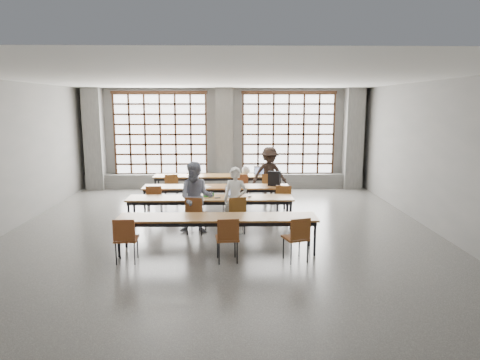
# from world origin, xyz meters

# --- Properties ---
(floor) EXTENTS (11.00, 11.00, 0.00)m
(floor) POSITION_xyz_m (0.00, 0.00, 0.00)
(floor) COLOR #4E4E4B
(floor) RESTS_ON ground
(ceiling) EXTENTS (11.00, 11.00, 0.00)m
(ceiling) POSITION_xyz_m (0.00, 0.00, 3.50)
(ceiling) COLOR silver
(ceiling) RESTS_ON floor
(wall_back) EXTENTS (10.00, 0.00, 10.00)m
(wall_back) POSITION_xyz_m (0.00, 5.50, 1.75)
(wall_back) COLOR #62625F
(wall_back) RESTS_ON floor
(wall_front) EXTENTS (10.00, 0.00, 10.00)m
(wall_front) POSITION_xyz_m (0.00, -5.50, 1.75)
(wall_front) COLOR #62625F
(wall_front) RESTS_ON floor
(wall_right) EXTENTS (0.00, 11.00, 11.00)m
(wall_right) POSITION_xyz_m (5.00, 0.00, 1.75)
(wall_right) COLOR #62625F
(wall_right) RESTS_ON floor
(column_left) EXTENTS (0.60, 0.55, 3.50)m
(column_left) POSITION_xyz_m (-4.50, 5.22, 1.75)
(column_left) COLOR #535351
(column_left) RESTS_ON floor
(column_mid) EXTENTS (0.60, 0.55, 3.50)m
(column_mid) POSITION_xyz_m (0.00, 5.22, 1.75)
(column_mid) COLOR #535351
(column_mid) RESTS_ON floor
(column_right) EXTENTS (0.60, 0.55, 3.50)m
(column_right) POSITION_xyz_m (4.50, 5.22, 1.75)
(column_right) COLOR #535351
(column_right) RESTS_ON floor
(window_left) EXTENTS (3.32, 0.12, 3.00)m
(window_left) POSITION_xyz_m (-2.25, 5.42, 1.90)
(window_left) COLOR white
(window_left) RESTS_ON wall_back
(window_right) EXTENTS (3.32, 0.12, 3.00)m
(window_right) POSITION_xyz_m (2.25, 5.42, 1.90)
(window_right) COLOR white
(window_right) RESTS_ON wall_back
(sill_ledge) EXTENTS (9.80, 0.35, 0.50)m
(sill_ledge) POSITION_xyz_m (0.00, 5.30, 0.25)
(sill_ledge) COLOR #535351
(sill_ledge) RESTS_ON floor
(desk_row_a) EXTENTS (4.00, 0.70, 0.73)m
(desk_row_a) POSITION_xyz_m (-0.20, 3.69, 0.66)
(desk_row_a) COLOR brown
(desk_row_a) RESTS_ON floor
(desk_row_b) EXTENTS (4.00, 0.70, 0.73)m
(desk_row_b) POSITION_xyz_m (-0.18, 1.87, 0.66)
(desk_row_b) COLOR brown
(desk_row_b) RESTS_ON floor
(desk_row_c) EXTENTS (4.00, 0.70, 0.73)m
(desk_row_c) POSITION_xyz_m (-0.27, 0.47, 0.66)
(desk_row_c) COLOR brown
(desk_row_c) RESTS_ON floor
(desk_row_d) EXTENTS (4.00, 0.70, 0.73)m
(desk_row_d) POSITION_xyz_m (-0.04, -1.34, 0.66)
(desk_row_d) COLOR brown
(desk_row_d) RESTS_ON floor
(chair_back_left) EXTENTS (0.50, 0.50, 0.88)m
(chair_back_left) POSITION_xyz_m (-1.59, 3.06, 0.54)
(chair_back_left) COLOR brown
(chair_back_left) RESTS_ON floor
(chair_back_mid) EXTENTS (0.52, 0.52, 0.88)m
(chair_back_mid) POSITION_xyz_m (0.58, 3.07, 0.54)
(chair_back_mid) COLOR brown
(chair_back_mid) RESTS_ON floor
(chair_back_right) EXTENTS (0.50, 0.50, 0.88)m
(chair_back_right) POSITION_xyz_m (1.38, 3.06, 0.54)
(chair_back_right) COLOR brown
(chair_back_right) RESTS_ON floor
(chair_mid_left) EXTENTS (0.45, 0.46, 0.88)m
(chair_mid_left) POSITION_xyz_m (-1.77, 1.25, 0.54)
(chair_mid_left) COLOR brown
(chair_mid_left) RESTS_ON floor
(chair_mid_centre) EXTENTS (0.51, 0.51, 0.88)m
(chair_mid_centre) POSITION_xyz_m (0.24, 1.25, 0.54)
(chair_mid_centre) COLOR brown
(chair_mid_centre) RESTS_ON floor
(chair_mid_right) EXTENTS (0.49, 0.49, 0.88)m
(chair_mid_right) POSITION_xyz_m (1.61, 1.25, 0.54)
(chair_mid_right) COLOR brown
(chair_mid_right) RESTS_ON floor
(chair_front_left) EXTENTS (0.50, 0.50, 0.88)m
(chair_front_left) POSITION_xyz_m (-0.59, -0.16, 0.54)
(chair_front_left) COLOR brown
(chair_front_left) RESTS_ON floor
(chair_front_right) EXTENTS (0.51, 0.51, 0.88)m
(chair_front_right) POSITION_xyz_m (0.35, -0.16, 0.54)
(chair_front_right) COLOR brown
(chair_front_right) RESTS_ON floor
(chair_near_left) EXTENTS (0.44, 0.45, 0.88)m
(chair_near_left) POSITION_xyz_m (-1.74, -1.97, 0.54)
(chair_near_left) COLOR brown
(chair_near_left) RESTS_ON floor
(chair_near_mid) EXTENTS (0.46, 0.47, 0.88)m
(chair_near_mid) POSITION_xyz_m (0.17, -1.97, 0.54)
(chair_near_mid) COLOR brown
(chair_near_mid) RESTS_ON floor
(chair_near_right) EXTENTS (0.53, 0.53, 0.88)m
(chair_near_right) POSITION_xyz_m (1.48, -1.96, 0.54)
(chair_near_right) COLOR brown
(chair_near_right) RESTS_ON floor
(student_male) EXTENTS (0.64, 0.52, 1.53)m
(student_male) POSITION_xyz_m (0.33, -0.03, 0.77)
(student_male) COLOR white
(student_male) RESTS_ON floor
(student_female) EXTENTS (0.84, 0.67, 1.66)m
(student_female) POSITION_xyz_m (-0.57, -0.03, 0.83)
(student_female) COLOR #19224B
(student_female) RESTS_ON floor
(student_back) EXTENTS (1.17, 0.80, 1.67)m
(student_back) POSITION_xyz_m (1.40, 3.19, 0.83)
(student_back) COLOR black
(student_back) RESTS_ON floor
(laptop_front) EXTENTS (0.38, 0.33, 0.26)m
(laptop_front) POSITION_xyz_m (0.28, 0.58, 0.79)
(laptop_front) COLOR #ADACB1
(laptop_front) RESTS_ON desk_row_c
(laptop_back) EXTENTS (0.37, 0.32, 0.26)m
(laptop_back) POSITION_xyz_m (1.15, 3.80, 0.79)
(laptop_back) COLOR #B9BABF
(laptop_back) RESTS_ON desk_row_a
(mouse) EXTENTS (0.11, 0.09, 0.04)m
(mouse) POSITION_xyz_m (0.68, 0.45, 0.75)
(mouse) COLOR white
(mouse) RESTS_ON desk_row_c
(green_box) EXTENTS (0.27, 0.17, 0.09)m
(green_box) POSITION_xyz_m (-0.32, 0.55, 0.78)
(green_box) COLOR #2E8E31
(green_box) RESTS_ON desk_row_c
(phone) EXTENTS (0.13, 0.07, 0.01)m
(phone) POSITION_xyz_m (-0.09, 0.37, 0.74)
(phone) COLOR black
(phone) RESTS_ON desk_row_c
(paper_sheet_a) EXTENTS (0.30, 0.22, 0.00)m
(paper_sheet_a) POSITION_xyz_m (-0.78, 1.92, 0.73)
(paper_sheet_a) COLOR silver
(paper_sheet_a) RESTS_ON desk_row_b
(paper_sheet_b) EXTENTS (0.36, 0.33, 0.00)m
(paper_sheet_b) POSITION_xyz_m (-0.48, 1.82, 0.73)
(paper_sheet_b) COLOR white
(paper_sheet_b) RESTS_ON desk_row_b
(backpack) EXTENTS (0.37, 0.30, 0.40)m
(backpack) POSITION_xyz_m (1.42, 1.92, 0.93)
(backpack) COLOR black
(backpack) RESTS_ON desk_row_b
(plastic_bag) EXTENTS (0.30, 0.27, 0.29)m
(plastic_bag) POSITION_xyz_m (0.70, 3.74, 0.87)
(plastic_bag) COLOR silver
(plastic_bag) RESTS_ON desk_row_a
(red_pouch) EXTENTS (0.22, 0.14, 0.06)m
(red_pouch) POSITION_xyz_m (-1.74, -1.89, 0.50)
(red_pouch) COLOR #B31631
(red_pouch) RESTS_ON chair_near_left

